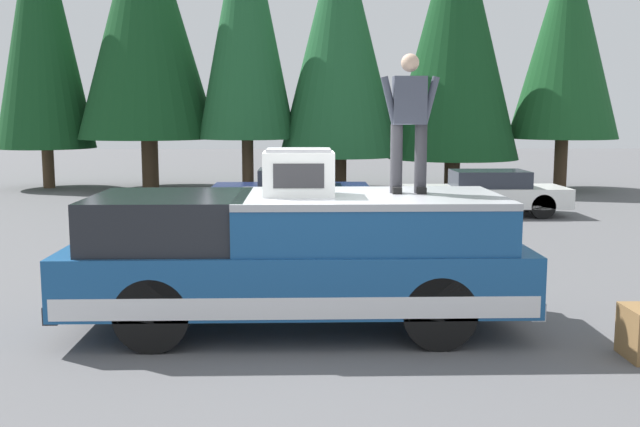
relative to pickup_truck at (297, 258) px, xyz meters
name	(u,v)px	position (x,y,z in m)	size (l,w,h in m)	color
ground_plane	(310,331)	(-0.18, -0.16, -0.87)	(90.00, 90.00, 0.00)	#565659
pickup_truck	(297,258)	(0.00, 0.00, 0.00)	(2.01, 5.54, 1.65)	navy
compressor_unit	(299,172)	(-0.06, -0.02, 1.05)	(0.65, 0.84, 0.56)	silver
person_on_truck_bed	(409,119)	(0.17, -1.37, 1.68)	(0.29, 0.72, 1.69)	#333338
parked_car_white	(486,193)	(9.82, -4.84, -0.29)	(1.64, 4.10, 1.16)	white
parked_car_navy	(292,191)	(10.47, 0.19, -0.29)	(1.64, 4.10, 1.16)	navy
conifer_far_left	(566,36)	(16.11, -9.04, 4.33)	(3.67, 3.67, 8.67)	#4C3826
conifer_left	(456,30)	(15.99, -5.25, 4.49)	(4.41, 4.41, 9.66)	#4C3826
conifer_center_left	(340,36)	(16.11, -1.38, 4.30)	(4.10, 4.10, 9.19)	#4C3826
conifer_center_right	(246,14)	(15.99, 1.74, 5.01)	(3.26, 3.26, 10.03)	#4C3826
conifer_right	(145,15)	(16.81, 5.22, 5.06)	(4.78, 4.78, 10.15)	#4C3826
conifer_far_right	(41,19)	(17.09, 8.85, 4.96)	(3.36, 3.36, 10.28)	#4C3826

